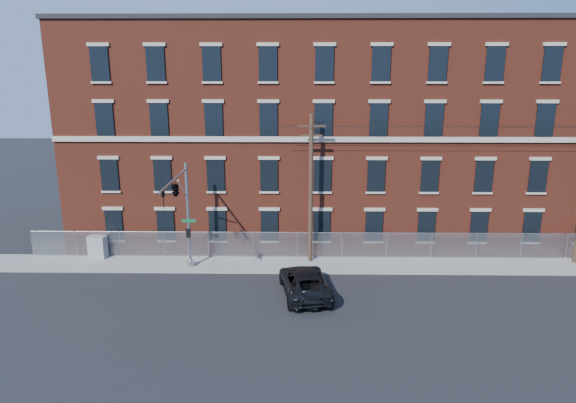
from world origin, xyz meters
The scene contains 8 objects.
ground centered at (0.00, 0.00, 0.00)m, with size 140.00×140.00×0.00m, color black.
sidewalk centered at (12.00, 5.00, 0.06)m, with size 65.00×3.00×0.12m, color gray.
mill_building centered at (12.00, 13.93, 8.15)m, with size 55.30×14.32×16.30m.
chain_link_fence centered at (12.00, 6.30, 1.06)m, with size 59.06×0.06×1.85m.
traffic_signal_mast centered at (-6.00, 2.18, 5.39)m, with size 0.90×6.75×7.00m.
utility_pole_near centered at (2.00, 5.60, 5.34)m, with size 1.80×0.28×10.00m.
pickup_truck centered at (1.55, 0.43, 0.77)m, with size 2.55×5.53×1.54m, color black.
utility_cabinet centered at (-12.77, 6.00, 0.89)m, with size 1.24×0.62×1.55m, color gray.
Camera 1 is at (1.00, -27.29, 12.86)m, focal length 31.81 mm.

